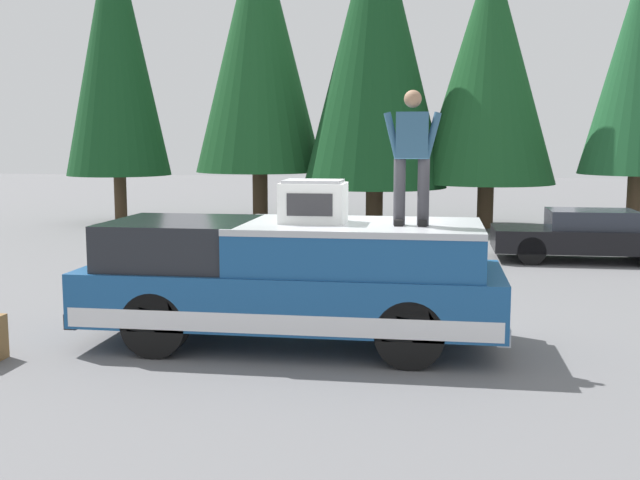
{
  "coord_description": "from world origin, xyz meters",
  "views": [
    {
      "loc": [
        -10.3,
        -1.17,
        2.74
      ],
      "look_at": [
        0.01,
        0.4,
        1.35
      ],
      "focal_mm": 42.77,
      "sensor_mm": 36.0,
      "label": 1
    }
  ],
  "objects_px": {
    "pickup_truck": "(293,280)",
    "person_on_truck_bed": "(412,154)",
    "compressor_unit": "(314,201)",
    "parked_car_black": "(587,236)"
  },
  "relations": [
    {
      "from": "compressor_unit",
      "to": "parked_car_black",
      "type": "distance_m",
      "value": 9.4
    },
    {
      "from": "person_on_truck_bed",
      "to": "compressor_unit",
      "type": "bearing_deg",
      "value": 83.92
    },
    {
      "from": "pickup_truck",
      "to": "compressor_unit",
      "type": "xyz_separation_m",
      "value": [
        -0.02,
        -0.29,
        1.05
      ]
    },
    {
      "from": "parked_car_black",
      "to": "compressor_unit",
      "type": "bearing_deg",
      "value": 147.8
    },
    {
      "from": "pickup_truck",
      "to": "compressor_unit",
      "type": "distance_m",
      "value": 1.09
    },
    {
      "from": "pickup_truck",
      "to": "person_on_truck_bed",
      "type": "bearing_deg",
      "value": -95.61
    },
    {
      "from": "compressor_unit",
      "to": "person_on_truck_bed",
      "type": "xyz_separation_m",
      "value": [
        -0.14,
        -1.27,
        0.62
      ]
    },
    {
      "from": "pickup_truck",
      "to": "person_on_truck_bed",
      "type": "relative_size",
      "value": 3.28
    },
    {
      "from": "person_on_truck_bed",
      "to": "parked_car_black",
      "type": "distance_m",
      "value": 9.03
    },
    {
      "from": "person_on_truck_bed",
      "to": "parked_car_black",
      "type": "relative_size",
      "value": 0.41
    }
  ]
}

